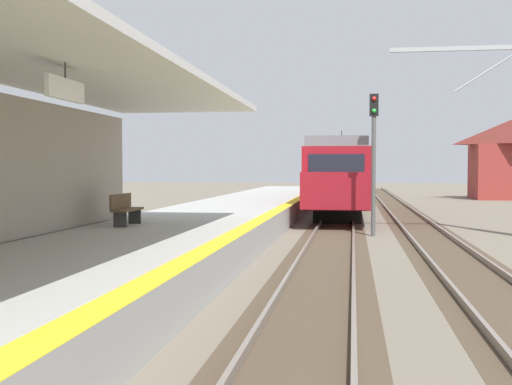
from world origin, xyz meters
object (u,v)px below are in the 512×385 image
object	(u,v)px
approaching_train	(340,174)
rail_signal_post	(374,149)
platform_bench	(125,208)
distant_trackside_house	(512,158)

from	to	relation	value
approaching_train	rail_signal_post	world-z (taller)	rail_signal_post
approaching_train	rail_signal_post	bearing A→B (deg)	-83.07
platform_bench	distant_trackside_house	size ratio (longest dim) A/B	0.24
approaching_train	rail_signal_post	xyz separation A→B (m)	(1.43, -11.78, 1.02)
approaching_train	platform_bench	distance (m)	19.52
rail_signal_post	distant_trackside_house	size ratio (longest dim) A/B	0.79
approaching_train	rail_signal_post	distance (m)	11.91
rail_signal_post	distant_trackside_house	xyz separation A→B (m)	(11.84, 30.96, 0.14)
rail_signal_post	distant_trackside_house	world-z (taller)	distant_trackside_house
distant_trackside_house	rail_signal_post	bearing A→B (deg)	-110.92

